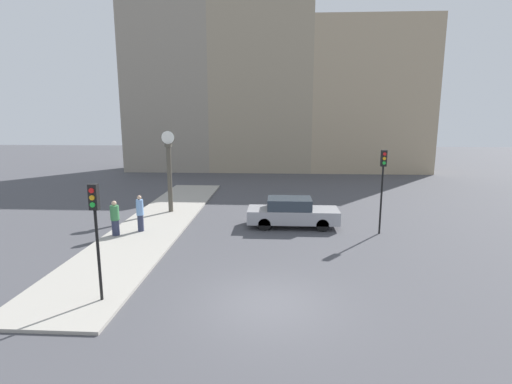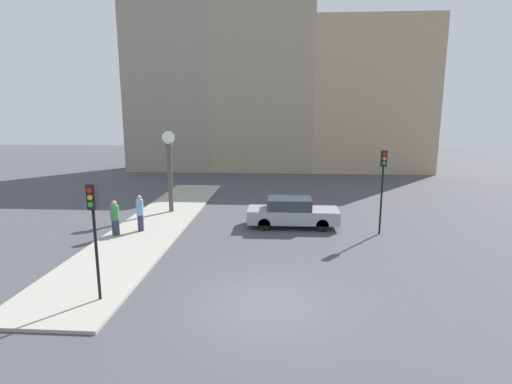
{
  "view_description": "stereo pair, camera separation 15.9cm",
  "coord_description": "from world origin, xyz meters",
  "px_view_note": "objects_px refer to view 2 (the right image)",
  "views": [
    {
      "loc": [
        0.28,
        -11.21,
        5.69
      ],
      "look_at": [
        -0.85,
        8.61,
        1.78
      ],
      "focal_mm": 28.0,
      "sensor_mm": 36.0,
      "label": 1
    },
    {
      "loc": [
        0.44,
        -11.21,
        5.69
      ],
      "look_at": [
        -0.85,
        8.61,
        1.78
      ],
      "focal_mm": 28.0,
      "sensor_mm": 36.0,
      "label": 2
    }
  ],
  "objects_px": {
    "traffic_light_far": "(383,175)",
    "pedestrian_blue_stripe": "(140,213)",
    "traffic_light_near": "(94,218)",
    "street_clock": "(170,171)",
    "sedan_car": "(292,213)",
    "pedestrian_green_hoodie": "(115,218)"
  },
  "relations": [
    {
      "from": "pedestrian_blue_stripe",
      "to": "pedestrian_green_hoodie",
      "type": "xyz_separation_m",
      "value": [
        -0.94,
        -0.71,
        -0.08
      ]
    },
    {
      "from": "traffic_light_far",
      "to": "pedestrian_green_hoodie",
      "type": "relative_size",
      "value": 2.46
    },
    {
      "from": "traffic_light_near",
      "to": "street_clock",
      "type": "xyz_separation_m",
      "value": [
        -0.87,
        11.16,
        -0.19
      ]
    },
    {
      "from": "traffic_light_far",
      "to": "pedestrian_blue_stripe",
      "type": "xyz_separation_m",
      "value": [
        -11.5,
        -0.59,
        -1.88
      ]
    },
    {
      "from": "traffic_light_near",
      "to": "sedan_car",
      "type": "bearing_deg",
      "value": 55.3
    },
    {
      "from": "sedan_car",
      "to": "street_clock",
      "type": "xyz_separation_m",
      "value": [
        -6.93,
        2.41,
        1.75
      ]
    },
    {
      "from": "street_clock",
      "to": "sedan_car",
      "type": "bearing_deg",
      "value": -19.17
    },
    {
      "from": "street_clock",
      "to": "pedestrian_blue_stripe",
      "type": "distance_m",
      "value": 4.27
    },
    {
      "from": "pedestrian_blue_stripe",
      "to": "pedestrian_green_hoodie",
      "type": "distance_m",
      "value": 1.18
    },
    {
      "from": "traffic_light_far",
      "to": "pedestrian_blue_stripe",
      "type": "height_order",
      "value": "traffic_light_far"
    },
    {
      "from": "traffic_light_near",
      "to": "traffic_light_far",
      "type": "height_order",
      "value": "traffic_light_far"
    },
    {
      "from": "pedestrian_blue_stripe",
      "to": "traffic_light_near",
      "type": "bearing_deg",
      "value": -80.01
    },
    {
      "from": "sedan_car",
      "to": "traffic_light_far",
      "type": "relative_size",
      "value": 1.14
    },
    {
      "from": "sedan_car",
      "to": "pedestrian_blue_stripe",
      "type": "relative_size",
      "value": 2.61
    },
    {
      "from": "sedan_car",
      "to": "pedestrian_green_hoodie",
      "type": "height_order",
      "value": "pedestrian_green_hoodie"
    },
    {
      "from": "pedestrian_green_hoodie",
      "to": "traffic_light_near",
      "type": "bearing_deg",
      "value": -71.16
    },
    {
      "from": "traffic_light_near",
      "to": "pedestrian_blue_stripe",
      "type": "xyz_separation_m",
      "value": [
        -1.27,
        7.18,
        -1.69
      ]
    },
    {
      "from": "sedan_car",
      "to": "street_clock",
      "type": "relative_size",
      "value": 0.98
    },
    {
      "from": "traffic_light_far",
      "to": "pedestrian_blue_stripe",
      "type": "bearing_deg",
      "value": -177.08
    },
    {
      "from": "sedan_car",
      "to": "pedestrian_blue_stripe",
      "type": "height_order",
      "value": "pedestrian_blue_stripe"
    },
    {
      "from": "sedan_car",
      "to": "pedestrian_green_hoodie",
      "type": "distance_m",
      "value": 8.58
    },
    {
      "from": "sedan_car",
      "to": "pedestrian_green_hoodie",
      "type": "relative_size",
      "value": 2.8
    }
  ]
}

